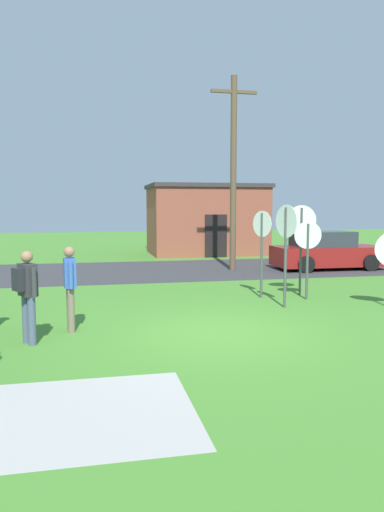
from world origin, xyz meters
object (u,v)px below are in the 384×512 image
Objects in this scene: utility_pole at (233,170)px; stop_sign_far_back at (301,233)px; stop_sign_tallest at (308,247)px; person_in_dark_shirt at (27,290)px; stop_sign_nearest at (262,239)px; parked_car_on_street at (327,252)px; stop_sign_leaning_right at (286,237)px; person_near_signs at (70,284)px.

stop_sign_far_back is (0.29, -5.56, -2.14)m from utility_pole.
stop_sign_tallest is 1.23× the size of person_in_dark_shirt.
stop_sign_nearest is at bearing -173.43° from stop_sign_far_back.
person_in_dark_shirt reaches higher than parked_car_on_street.
stop_sign_nearest is at bearing -98.99° from utility_pole.
stop_sign_leaning_right is 5.27m from person_near_signs.
stop_sign_far_back is (1.09, 1.51, 0.00)m from stop_sign_leaning_right.
utility_pole is 2.94× the size of stop_sign_leaning_right.
stop_sign_leaning_right is (-4.56, -6.62, 1.05)m from parked_car_on_street.
stop_sign_tallest is 7.38m from person_in_dark_shirt.
stop_sign_nearest is (-1.20, -0.14, -0.14)m from stop_sign_far_back.
person_near_signs is at bearing -152.16° from stop_sign_nearest.
person_near_signs is at bearing -160.70° from stop_sign_tallest.
person_in_dark_shirt is at bearing -152.67° from stop_sign_far_back.
person_in_dark_shirt is (-0.72, -0.80, 0.03)m from person_near_signs.
person_near_signs is at bearing -155.88° from stop_sign_far_back.
stop_sign_far_back is (0.10, 0.63, 0.32)m from stop_sign_tallest.
stop_sign_tallest is at bearing -98.82° from stop_sign_far_back.
stop_sign_leaning_right is at bearing 13.81° from person_near_signs.
utility_pole is at bearing 91.81° from stop_sign_tallest.
utility_pole reaches higher than stop_sign_leaning_right.
parked_car_on_street is 1.72× the size of stop_sign_far_back.
stop_sign_leaning_right is 1.49× the size of person_near_signs.
stop_sign_leaning_right reaches higher than stop_sign_nearest.
stop_sign_tallest is 1.22m from stop_sign_nearest.
utility_pole is 6.20m from stop_sign_nearest.
person_in_dark_shirt is (-6.57, -9.11, -2.90)m from utility_pole.
utility_pole is at bearing 54.83° from person_near_signs.
utility_pole is 5.96m from stop_sign_far_back.
utility_pole reaches higher than stop_sign_tallest.
stop_sign_far_back reaches higher than person_in_dark_shirt.
utility_pole reaches higher than parked_car_on_street.
stop_sign_leaning_right is 1.21× the size of stop_sign_tallest.
person_near_signs is (-5.06, -1.24, -0.79)m from stop_sign_leaning_right.
stop_sign_nearest is at bearing -131.61° from parked_car_on_street.
parked_car_on_street is 2.56× the size of person_near_signs.
stop_sign_leaning_right is at bearing 19.44° from person_in_dark_shirt.
parked_car_on_street is at bearing 48.39° from stop_sign_nearest.
person_in_dark_shirt is at bearing -125.83° from utility_pole.
stop_sign_tallest is at bearing 19.30° from person_near_signs.
stop_sign_nearest is (-1.10, 0.50, 0.18)m from stop_sign_tallest.
stop_sign_tallest is at bearing 23.30° from person_in_dark_shirt.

